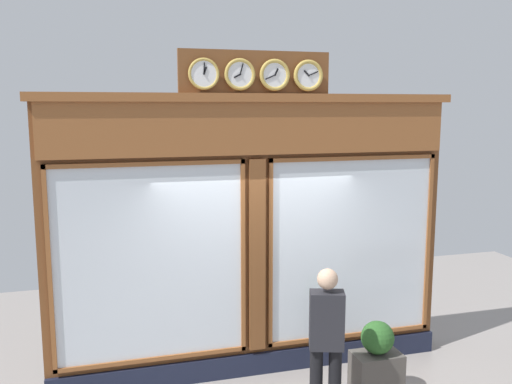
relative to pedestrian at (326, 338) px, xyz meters
name	(u,v)px	position (x,y,z in m)	size (l,w,h in m)	color
shop_facade	(253,234)	(0.43, -1.33, 0.85)	(5.13, 0.42, 4.00)	brown
pedestrian	(326,338)	(0.00, 0.00, 0.00)	(0.41, 0.32, 1.69)	black
planter_box	(376,375)	(-0.75, -0.27, -0.66)	(0.56, 0.36, 0.54)	#4C4742
planter_shrub	(378,338)	(-0.75, -0.27, -0.20)	(0.38, 0.38, 0.38)	#285623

